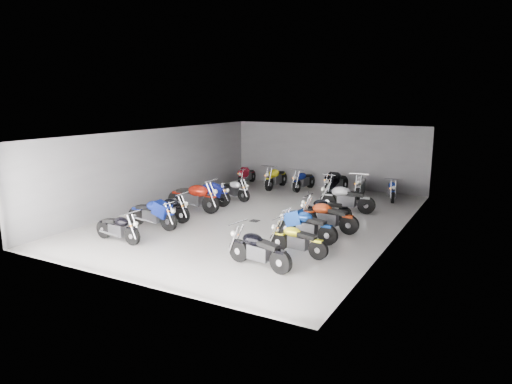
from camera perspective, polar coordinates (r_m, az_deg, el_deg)
ground at (r=17.30m, az=0.63°, el=-3.26°), size 14.00×14.00×0.00m
wall_back at (r=23.30m, az=8.82°, el=4.49°), size 10.00×0.10×3.20m
wall_left at (r=19.78m, az=-12.25°, el=3.10°), size 0.10×14.00×3.20m
wall_right at (r=15.29m, az=17.41°, el=0.37°), size 0.10×14.00×3.20m
ceiling at (r=16.76m, az=0.66°, el=7.44°), size 10.00×14.00×0.04m
drain_grate at (r=16.87m, az=-0.17°, el=-3.62°), size 0.32×0.32×0.01m
motorcycle_left_a at (r=15.02m, az=-16.87°, el=-4.29°), size 1.90×0.41×0.84m
motorcycle_left_b at (r=16.27m, az=-12.79°, el=-2.65°), size 2.14×0.42×0.94m
motorcycle_left_c at (r=17.07m, az=-11.04°, el=-2.03°), size 1.99×0.41×0.88m
motorcycle_left_d at (r=18.37m, az=-7.79°, el=-0.63°), size 2.40×0.47×1.06m
motorcycle_left_e at (r=19.17m, az=-6.21°, el=-0.29°), size 2.04×0.80×0.93m
motorcycle_left_f at (r=20.26m, az=-2.99°, el=0.31°), size 1.95×0.48×0.86m
motorcycle_right_a at (r=12.23m, az=0.29°, el=-7.21°), size 2.06×0.55×0.91m
motorcycle_right_b at (r=13.23m, az=5.19°, el=-5.99°), size 1.88×0.42×0.83m
motorcycle_right_c at (r=14.52m, az=6.30°, el=-4.22°), size 2.08×0.45×0.91m
motorcycle_right_d at (r=15.67m, az=8.92°, el=-3.04°), size 2.14×0.43×0.94m
motorcycle_right_e at (r=16.88m, az=8.68°, el=-2.18°), size 1.81×0.79×0.83m
motorcycle_right_f at (r=18.45m, az=11.19°, el=-0.81°), size 2.25×0.47×0.99m
motorcycle_back_a at (r=24.02m, az=-1.18°, el=2.10°), size 0.42×1.94×0.85m
motorcycle_back_b at (r=22.84m, az=2.49°, el=1.79°), size 0.44×2.25×0.99m
motorcycle_back_c at (r=22.49m, az=5.96°, el=1.46°), size 0.46×2.05×0.90m
motorcycle_back_d at (r=21.74m, az=10.01°, el=1.15°), size 0.52×2.31×1.01m
motorcycle_back_e at (r=21.44m, az=12.95°, el=0.79°), size 0.52×2.17×0.95m
motorcycle_back_f at (r=21.09m, az=16.62°, el=0.27°), size 0.68×1.90×0.85m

